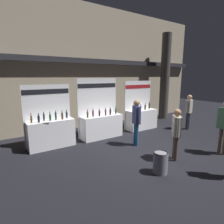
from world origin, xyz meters
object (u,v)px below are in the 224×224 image
Objects in this scene: exhibitor_booth_1 at (101,123)px; visitor_1 at (189,109)px; exhibitor_booth_0 at (51,131)px; visitor_4 at (176,130)px; exhibitor_booth_2 at (141,117)px; visitor_0 at (136,119)px; trash_bin at (160,163)px.

exhibitor_booth_1 is 4.46m from visitor_1.
visitor_4 is (3.00, -3.28, 0.36)m from exhibitor_booth_0.
exhibitor_booth_2 reaches higher than visitor_0.
exhibitor_booth_0 is 4.46m from visitor_4.
exhibitor_booth_0 is 6.54m from visitor_1.
visitor_4 is at bearing -75.12° from exhibitor_booth_1.
exhibitor_booth_1 is 1.43× the size of visitor_0.
trash_bin is at bearing 15.43° from visitor_1.
trash_bin is at bearing -92.84° from exhibitor_booth_1.
exhibitor_booth_1 reaches higher than exhibitor_booth_0.
visitor_4 is (-1.51, -3.27, 0.38)m from exhibitor_booth_2.
trash_bin is at bearing -6.67° from visitor_0.
visitor_0 reaches higher than visitor_1.
exhibitor_booth_0 is 1.31× the size of visitor_0.
exhibitor_booth_1 is 1.06× the size of exhibitor_booth_2.
exhibitor_booth_0 is at bearing 83.50° from visitor_4.
visitor_1 is (4.42, 2.23, 0.73)m from trash_bin.
trash_bin is at bearing -125.18° from exhibitor_booth_2.
visitor_4 is at bearing 17.97° from visitor_1.
exhibitor_booth_0 is 3.81× the size of trash_bin.
trash_bin is (-0.18, -3.56, -0.31)m from exhibitor_booth_1.
exhibitor_booth_1 is 4.17× the size of trash_bin.
visitor_1 is at bearing 109.69° from visitor_0.
exhibitor_booth_2 is at bearing 1.15° from exhibitor_booth_1.
exhibitor_booth_0 is 1.34× the size of visitor_1.
exhibitor_booth_2 is 1.38× the size of visitor_1.
exhibitor_booth_1 is 1.75m from visitor_0.
visitor_4 is (1.03, 0.33, 0.67)m from trash_bin.
exhibitor_booth_1 is 2.36m from exhibitor_booth_2.
exhibitor_booth_1 reaches higher than exhibitor_booth_2.
visitor_4 is at bearing -47.59° from exhibitor_booth_0.
visitor_0 is 3.61m from visitor_1.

